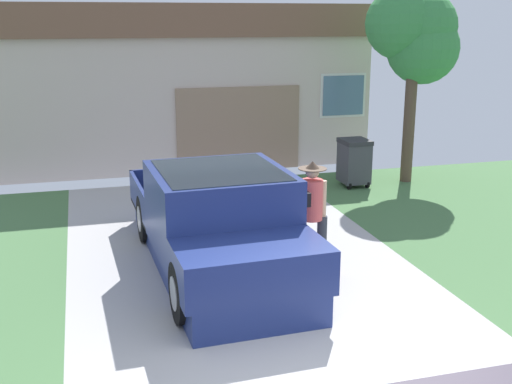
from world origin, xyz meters
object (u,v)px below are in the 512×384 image
(pickup_truck, at_px, (219,226))
(handbag, at_px, (328,267))
(wheeled_trash_bin, at_px, (354,161))
(person_with_hat, at_px, (312,210))
(house_with_garage, at_px, (170,78))
(front_yard_tree, at_px, (415,35))

(pickup_truck, distance_m, handbag, 1.74)
(pickup_truck, height_order, wheeled_trash_bin, pickup_truck)
(person_with_hat, bearing_deg, house_with_garage, -90.73)
(wheeled_trash_bin, bearing_deg, house_with_garage, 121.44)
(pickup_truck, relative_size, handbag, 13.12)
(handbag, bearing_deg, wheeled_trash_bin, 62.04)
(house_with_garage, height_order, wheeled_trash_bin, house_with_garage)
(handbag, height_order, house_with_garage, house_with_garage)
(handbag, relative_size, house_with_garage, 0.04)
(pickup_truck, height_order, person_with_hat, person_with_hat)
(house_with_garage, bearing_deg, pickup_truck, -94.03)
(person_with_hat, bearing_deg, pickup_truck, -20.41)
(handbag, xyz_separation_m, wheeled_trash_bin, (2.50, 4.71, 0.46))
(pickup_truck, height_order, house_with_garage, house_with_garage)
(person_with_hat, distance_m, wheeled_trash_bin, 5.33)
(person_with_hat, distance_m, handbag, 0.90)
(pickup_truck, bearing_deg, front_yard_tree, -143.26)
(person_with_hat, relative_size, handbag, 4.35)
(house_with_garage, height_order, front_yard_tree, front_yard_tree)
(person_with_hat, xyz_separation_m, house_with_garage, (-0.64, 10.06, 1.07))
(person_with_hat, bearing_deg, handbag, 141.42)
(person_with_hat, xyz_separation_m, handbag, (0.22, -0.15, -0.86))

